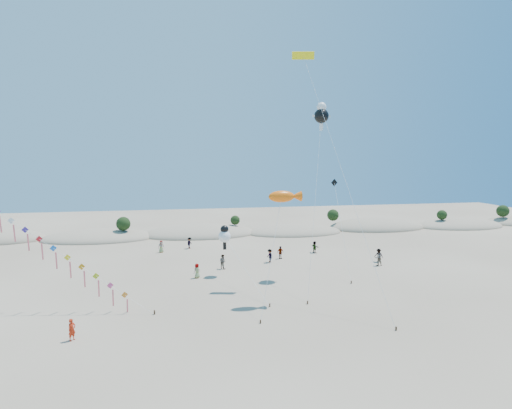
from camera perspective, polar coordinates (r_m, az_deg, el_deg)
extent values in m
plane|color=#806E59|center=(29.01, -1.99, -20.41)|extent=(160.00, 160.00, 0.00)
ellipsoid|color=gray|center=(72.40, -20.26, -4.31)|extent=(17.60, 9.68, 3.00)
ellipsoid|color=#263A15|center=(72.25, -20.28, -3.67)|extent=(14.08, 6.34, 0.70)
ellipsoid|color=gray|center=(72.17, -7.51, -3.99)|extent=(19.00, 10.45, 3.40)
ellipsoid|color=#263A15|center=(72.01, -7.52, -3.26)|extent=(15.20, 6.84, 0.76)
ellipsoid|color=gray|center=(73.44, 5.15, -3.77)|extent=(16.40, 9.02, 2.80)
ellipsoid|color=#263A15|center=(73.30, 5.15, -3.18)|extent=(13.12, 5.90, 0.66)
ellipsoid|color=gray|center=(80.86, 15.78, -3.04)|extent=(18.00, 9.90, 3.80)
ellipsoid|color=#263A15|center=(80.70, 15.80, -2.31)|extent=(14.40, 6.48, 0.72)
ellipsoid|color=gray|center=(88.17, 25.48, -2.65)|extent=(16.80, 9.24, 3.00)
ellipsoid|color=#263A15|center=(88.05, 25.51, -2.12)|extent=(13.44, 6.05, 0.67)
sphere|color=black|center=(70.25, -17.28, -2.47)|extent=(2.20, 2.20, 2.20)
sphere|color=black|center=(72.47, -2.80, -2.10)|extent=(1.60, 1.60, 1.60)
sphere|color=black|center=(78.28, 10.22, -1.40)|extent=(2.10, 2.10, 2.10)
sphere|color=black|center=(85.22, 23.55, -1.28)|extent=(1.80, 1.80, 1.80)
sphere|color=black|center=(94.91, 30.05, -0.75)|extent=(2.30, 2.30, 2.30)
cube|color=#3F2D1E|center=(37.61, -13.38, -13.81)|extent=(0.12, 0.12, 0.35)
cube|color=orange|center=(38.09, -17.11, -11.44)|extent=(1.07, 0.42, 1.12)
cube|color=#EA6274|center=(38.47, -16.78, -12.97)|extent=(0.19, 0.45, 1.55)
cube|color=#E64888|center=(38.38, -18.86, -10.17)|extent=(1.07, 0.42, 1.12)
cube|color=#EA6274|center=(38.73, -18.52, -11.71)|extent=(0.19, 0.45, 1.55)
cube|color=#B8C517|center=(38.72, -20.57, -8.92)|extent=(1.07, 0.42, 1.12)
cube|color=#EA6274|center=(39.04, -20.22, -10.46)|extent=(0.19, 0.45, 1.55)
cube|color=orange|center=(39.12, -22.23, -7.69)|extent=(1.07, 0.42, 1.12)
cube|color=#EA6274|center=(39.40, -21.89, -9.23)|extent=(0.19, 0.45, 1.55)
cube|color=yellow|center=(39.56, -23.85, -6.48)|extent=(1.07, 0.42, 1.12)
cube|color=#EA6274|center=(39.82, -23.50, -8.00)|extent=(0.19, 0.45, 1.55)
cube|color=blue|center=(40.05, -25.42, -5.28)|extent=(1.07, 0.42, 1.12)
cube|color=#EA6274|center=(40.28, -25.08, -6.80)|extent=(0.19, 0.45, 1.55)
cube|color=red|center=(40.58, -26.95, -4.12)|extent=(1.07, 0.42, 1.12)
cube|color=#EA6274|center=(40.78, -26.60, -5.63)|extent=(0.19, 0.45, 1.55)
cube|color=#3B238E|center=(41.16, -28.43, -2.98)|extent=(1.07, 0.42, 1.12)
cube|color=#EA6274|center=(41.33, -28.09, -4.47)|extent=(0.19, 0.45, 1.55)
cube|color=white|center=(41.78, -29.87, -1.88)|extent=(1.07, 0.42, 1.12)
cube|color=#EA6274|center=(41.93, -29.53, -3.35)|extent=(0.19, 0.45, 1.55)
cube|color=#EA6274|center=(42.56, -30.92, -2.26)|extent=(0.19, 0.45, 1.55)
cube|color=#3F2D1E|center=(34.85, 0.59, -15.35)|extent=(0.10, 0.10, 0.30)
cylinder|color=silver|center=(36.15, 2.10, -6.88)|extent=(2.98, 5.18, 9.52)
ellipsoid|color=#FF650D|center=(38.19, 3.42, 1.07)|extent=(2.39, 1.05, 1.05)
cone|color=#FF650D|center=(38.54, 5.35, 1.11)|extent=(0.96, 0.96, 0.96)
cube|color=#3F2D1E|center=(38.34, 1.83, -13.27)|extent=(0.10, 0.10, 0.30)
cylinder|color=silver|center=(42.58, -1.54, -8.41)|extent=(2.70, 10.85, 4.33)
sphere|color=white|center=(47.16, -4.21, -4.27)|extent=(1.33, 1.33, 1.33)
sphere|color=black|center=(47.01, -4.22, -3.31)|extent=(0.89, 0.89, 0.89)
cube|color=black|center=(47.37, -4.20, -5.53)|extent=(0.35, 0.18, 0.80)
cube|color=#3F2D1E|center=(39.23, 6.89, -12.84)|extent=(0.10, 0.10, 0.30)
cylinder|color=silver|center=(42.86, 7.90, 0.58)|extent=(4.64, 10.35, 17.48)
sphere|color=black|center=(48.46, 8.72, 11.60)|extent=(1.61, 1.61, 1.61)
sphere|color=white|center=(48.55, 8.74, 12.72)|extent=(1.05, 1.05, 1.05)
cube|color=white|center=(48.37, 8.69, 10.17)|extent=(0.35, 0.18, 0.80)
cube|color=white|center=(48.23, 7.91, 11.63)|extent=(0.60, 0.15, 0.25)
cube|color=white|center=(48.69, 9.51, 11.56)|extent=(0.60, 0.15, 0.25)
cube|color=#3F2D1E|center=(35.22, 18.18, -15.44)|extent=(0.10, 0.10, 0.30)
cylinder|color=silver|center=(39.17, 11.43, 4.35)|extent=(2.86, 15.64, 23.47)
cube|color=#FFEA0D|center=(47.18, 6.30, 19.14)|extent=(2.35, 0.96, 0.83)
cube|color=black|center=(47.19, 6.29, 19.13)|extent=(2.27, 0.58, 0.19)
cube|color=#3F2D1E|center=(45.87, 12.59, -10.07)|extent=(0.10, 0.10, 0.30)
cylinder|color=silver|center=(48.67, 11.41, -3.26)|extent=(1.12, 8.22, 9.92)
cube|color=black|center=(52.08, 10.40, 2.89)|extent=(0.89, 0.27, 0.91)
imported|color=red|center=(34.36, -23.34, -15.07)|extent=(0.67, 0.69, 1.60)
imported|color=slate|center=(50.33, -4.48, -7.60)|extent=(1.03, 1.04, 1.70)
imported|color=slate|center=(47.01, -7.87, -8.74)|extent=(0.92, 0.88, 1.58)
imported|color=slate|center=(55.04, 3.25, -6.40)|extent=(1.03, 0.69, 1.63)
imported|color=slate|center=(53.14, 1.84, -6.85)|extent=(0.91, 1.20, 1.65)
imported|color=slate|center=(58.81, 7.82, -5.63)|extent=(0.92, 1.54, 1.58)
imported|color=slate|center=(59.83, -12.53, -5.49)|extent=(0.86, 0.62, 1.64)
imported|color=slate|center=(53.68, 16.00, -6.88)|extent=(0.90, 0.71, 1.82)
imported|color=slate|center=(55.53, 16.04, -6.52)|extent=(1.19, 1.18, 1.65)
imported|color=slate|center=(61.57, -8.85, -5.09)|extent=(1.03, 1.19, 1.59)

